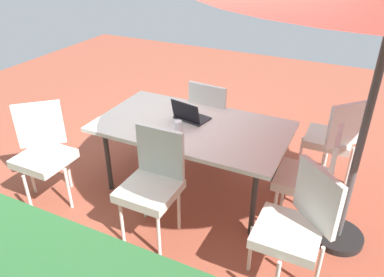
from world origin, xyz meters
name	(u,v)px	position (x,y,z in m)	size (l,w,h in m)	color
ground_plane	(192,189)	(0.00, 0.00, -0.01)	(10.00, 10.00, 0.02)	#9E4C38
dining_table	(192,130)	(0.00, 0.00, 0.70)	(1.83, 1.04, 0.76)	silver
chair_southwest	(334,136)	(-1.24, -0.76, 0.55)	(0.59, 0.59, 0.98)	silver
chair_south	(213,116)	(0.05, -0.64, 0.55)	(0.47, 0.48, 0.98)	silver
chair_northwest	(296,224)	(-1.18, 0.72, 0.55)	(0.59, 0.59, 0.98)	silver
chair_northeast	(43,150)	(1.23, 0.74, 0.55)	(0.59, 0.59, 0.98)	silver
chair_west	(312,175)	(-1.17, 0.04, 0.55)	(0.46, 0.46, 0.98)	silver
chair_north	(153,181)	(0.02, 0.71, 0.55)	(0.46, 0.46, 0.98)	silver
laptop	(190,116)	(0.06, -0.08, 0.80)	(0.36, 0.30, 0.21)	#2D2D33
cup	(178,127)	(0.05, 0.20, 0.82)	(0.07, 0.07, 0.12)	white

